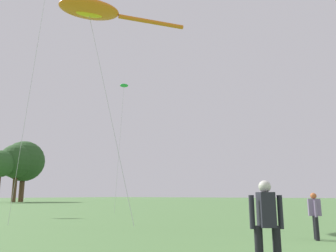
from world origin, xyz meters
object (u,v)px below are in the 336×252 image
tree_broad_distant (1,164)px  tree_oak_right (24,161)px  person_photographer (267,220)px  big_show_kite (93,10)px  small_kite_delta_white (124,89)px  person_navy_jacket (315,212)px  tree_shrub_far (17,161)px

tree_broad_distant → tree_oak_right: bearing=11.7°
person_photographer → tree_oak_right: bearing=28.2°
big_show_kite → small_kite_delta_white: (7.97, 4.58, -1.91)m
person_navy_jacket → tree_broad_distant: tree_broad_distant is taller
big_show_kite → tree_broad_distant: bearing=-78.3°
big_show_kite → tree_broad_distant: (21.10, 46.26, -5.25)m
person_photographer → tree_shrub_far: size_ratio=0.15×
big_show_kite → person_photographer: size_ratio=7.72×
tree_broad_distant → tree_oak_right: size_ratio=0.79×
person_photographer → tree_broad_distant: tree_broad_distant is taller
person_navy_jacket → tree_shrub_far: (25.43, 58.40, 6.85)m
tree_shrub_far → tree_oak_right: (1.93, 0.67, 0.21)m
big_show_kite → person_photographer: bearing=97.6°
tree_broad_distant → tree_oak_right: 5.53m
small_kite_delta_white → tree_oak_right: bearing=-61.1°
big_show_kite → tree_oak_right: 54.41m
tree_shrub_far → person_photographer: bearing=-117.9°
person_navy_jacket → small_kite_delta_white: small_kite_delta_white is taller
tree_broad_distant → tree_oak_right: tree_oak_right is taller
tree_broad_distant → small_kite_delta_white: bearing=-107.5°
big_show_kite → person_navy_jacket: 16.32m
person_navy_jacket → tree_shrub_far: size_ratio=0.13×
person_navy_jacket → small_kite_delta_white: bearing=-48.9°
big_show_kite → person_photographer: 17.71m
big_show_kite → tree_oak_right: (26.43, 47.37, -4.29)m
person_photographer → tree_shrub_far: 66.77m
small_kite_delta_white → tree_oak_right: 46.66m
small_kite_delta_white → tree_broad_distant: size_ratio=1.13×
small_kite_delta_white → tree_shrub_far: tree_shrub_far is taller
person_photographer → small_kite_delta_white: 23.95m
person_photographer → tree_broad_distant: 64.79m
person_navy_jacket → person_photographer: size_ratio=0.88×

